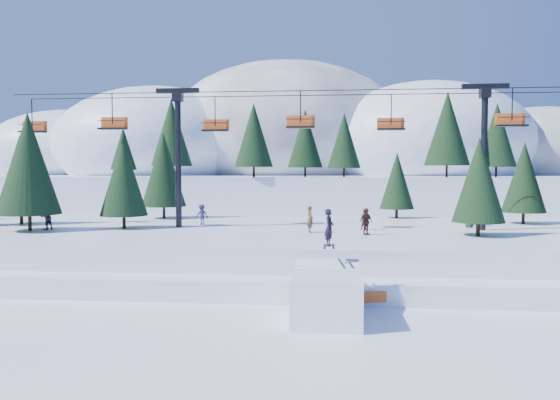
# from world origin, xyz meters

# --- Properties ---
(ground) EXTENTS (160.00, 160.00, 0.00)m
(ground) POSITION_xyz_m (0.00, 0.00, 0.00)
(ground) COLOR white
(ground) RESTS_ON ground
(mid_shelf) EXTENTS (70.00, 22.00, 2.50)m
(mid_shelf) POSITION_xyz_m (0.00, 18.00, 1.25)
(mid_shelf) COLOR white
(mid_shelf) RESTS_ON ground
(berm) EXTENTS (70.00, 6.00, 1.10)m
(berm) POSITION_xyz_m (0.00, 8.00, 0.55)
(berm) COLOR white
(berm) RESTS_ON ground
(mountain_ridge) EXTENTS (119.00, 60.83, 26.46)m
(mountain_ridge) POSITION_xyz_m (-5.08, 73.37, 9.64)
(mountain_ridge) COLOR white
(mountain_ridge) RESTS_ON ground
(jump_kicker) EXTENTS (3.04, 4.30, 4.90)m
(jump_kicker) POSITION_xyz_m (2.12, 2.44, 1.15)
(jump_kicker) COLOR white
(jump_kicker) RESTS_ON ground
(chairlift) EXTENTS (46.99, 3.21, 10.28)m
(chairlift) POSITION_xyz_m (0.51, 18.05, 9.32)
(chairlift) COLOR black
(chairlift) RESTS_ON mid_shelf
(conifer_stand) EXTENTS (63.24, 18.19, 8.52)m
(conifer_stand) POSITION_xyz_m (2.10, 18.60, 6.82)
(conifer_stand) COLOR black
(conifer_stand) RESTS_ON mid_shelf
(distant_skiers) EXTENTS (31.37, 6.60, 1.81)m
(distant_skiers) POSITION_xyz_m (-2.67, 17.01, 3.35)
(distant_skiers) COLOR #3A2119
(distant_skiers) RESTS_ON mid_shelf
(banner_near) EXTENTS (2.80, 0.65, 0.90)m
(banner_near) POSITION_xyz_m (5.01, 5.02, 0.54)
(banner_near) COLOR black
(banner_near) RESTS_ON ground
(banner_far) EXTENTS (2.69, 1.01, 0.90)m
(banner_far) POSITION_xyz_m (8.46, 6.13, 0.54)
(banner_far) COLOR black
(banner_far) RESTS_ON ground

